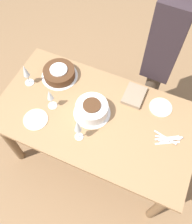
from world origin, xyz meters
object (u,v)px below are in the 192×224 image
at_px(cake_front_chocolate, 59,73).
at_px(wine_glass_extra, 78,126).
at_px(wine_glass_far, 50,96).
at_px(cake_center_white, 92,109).
at_px(wine_glass_near, 26,72).
at_px(person_cutting, 166,45).

relative_size(cake_front_chocolate, wine_glass_extra, 1.22).
bearing_deg(cake_front_chocolate, wine_glass_far, 107.05).
distance_m(cake_center_white, wine_glass_extra, 0.24).
bearing_deg(wine_glass_near, wine_glass_far, 157.19).
relative_size(cake_center_white, cake_front_chocolate, 0.94).
distance_m(wine_glass_near, wine_glass_far, 0.29).
xyz_separation_m(cake_center_white, wine_glass_far, (0.29, 0.06, 0.08)).
relative_size(cake_center_white, wine_glass_near, 1.31).
bearing_deg(person_cutting, cake_center_white, -23.88).
xyz_separation_m(wine_glass_near, wine_glass_far, (-0.27, 0.11, -0.01)).
bearing_deg(cake_center_white, person_cutting, -116.00).
bearing_deg(wine_glass_near, cake_front_chocolate, -140.80).
xyz_separation_m(cake_center_white, person_cutting, (-0.32, -0.65, 0.16)).
bearing_deg(cake_center_white, wine_glass_near, -5.19).
xyz_separation_m(wine_glass_near, wine_glass_extra, (-0.55, 0.26, 0.03)).
xyz_separation_m(cake_center_white, wine_glass_extra, (0.00, 0.21, 0.11)).
bearing_deg(cake_center_white, wine_glass_far, 11.93).
bearing_deg(wine_glass_extra, cake_center_white, -90.75).
height_order(wine_glass_extra, person_cutting, person_cutting).
height_order(cake_front_chocolate, wine_glass_near, wine_glass_near).
height_order(cake_center_white, wine_glass_far, wine_glass_far).
relative_size(wine_glass_far, wine_glass_extra, 0.82).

